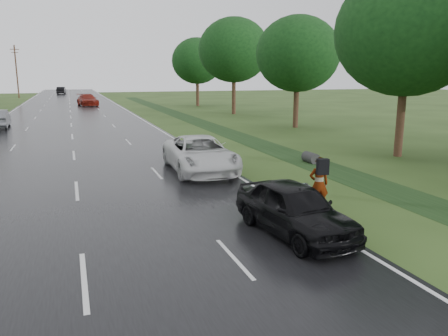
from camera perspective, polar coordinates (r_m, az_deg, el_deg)
name	(u,v)px	position (r m, az deg, el deg)	size (l,w,h in m)	color
ground	(84,282)	(10.31, -17.79, -13.97)	(220.00, 220.00, 0.00)	#294016
road	(70,113)	(54.49, -19.42, 6.75)	(14.00, 180.00, 0.04)	black
edge_stripe_east	(129,112)	(54.91, -12.32, 7.22)	(0.12, 180.00, 0.01)	silver
edge_stripe_west	(7,115)	(54.90, -26.51, 6.23)	(0.12, 180.00, 0.01)	silver
center_line	(70,113)	(54.49, -19.42, 6.78)	(0.12, 180.00, 0.01)	silver
drainage_ditch	(247,139)	(30.62, 2.96, 3.81)	(2.20, 120.00, 0.56)	black
utility_pole_distant	(17,71)	(94.76, -25.47, 11.39)	(1.60, 0.26, 10.00)	#3E2619
tree_east_b	(408,31)	(25.85, 22.89, 16.16)	(7.60, 7.60, 10.11)	#3E2619
tree_east_c	(298,54)	(38.02, 9.61, 14.48)	(7.00, 7.00, 9.29)	#3E2619
tree_east_d	(234,50)	(50.64, 1.31, 15.15)	(8.00, 8.00, 10.76)	#3E2619
tree_east_f	(197,61)	(63.80, -3.53, 13.79)	(7.20, 7.20, 9.62)	#3E2619
pedestrian	(318,183)	(14.67, 12.21, -1.97)	(0.86, 0.83, 1.82)	#A5998C
white_pickup	(200,154)	(20.17, -3.15, 1.83)	(2.68, 5.81, 1.61)	silver
dark_sedan	(294,209)	(12.34, 9.17, -5.27)	(1.76, 4.37, 1.49)	black
far_car_red	(88,100)	(67.14, -17.40, 8.49)	(2.33, 5.74, 1.67)	maroon
far_car_dark	(61,90)	(110.11, -20.48, 9.47)	(1.76, 5.04, 1.66)	black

